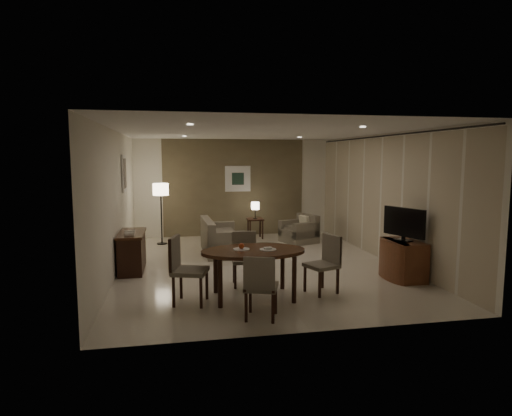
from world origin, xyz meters
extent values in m
cube|color=beige|center=(0.00, 0.00, 0.00)|extent=(5.50, 7.00, 0.00)
cube|color=white|center=(0.00, 0.00, 2.70)|extent=(5.50, 7.00, 0.00)
cube|color=brown|center=(0.00, 3.50, 1.35)|extent=(5.50, 0.00, 2.70)
cube|color=silver|center=(-2.75, 0.00, 1.35)|extent=(0.00, 7.00, 2.70)
cube|color=silver|center=(2.75, 0.00, 1.35)|extent=(0.00, 7.00, 2.70)
cube|color=brown|center=(0.00, 3.48, 1.35)|extent=(3.96, 0.03, 2.70)
cylinder|color=black|center=(2.68, 0.00, 2.64)|extent=(0.03, 6.80, 0.03)
cube|color=silver|center=(0.10, 3.46, 1.60)|extent=(0.72, 0.03, 0.72)
cube|color=#1C3326|center=(0.10, 3.44, 1.60)|extent=(0.34, 0.01, 0.34)
cube|color=silver|center=(-2.72, 1.20, 1.85)|extent=(0.03, 0.60, 0.80)
cube|color=gray|center=(-2.71, 1.20, 1.85)|extent=(0.01, 0.46, 0.64)
cylinder|color=white|center=(-1.40, -1.80, 2.69)|extent=(0.10, 0.10, 0.01)
cylinder|color=white|center=(1.40, -1.80, 2.69)|extent=(0.10, 0.10, 0.01)
cylinder|color=white|center=(-1.40, 1.80, 2.69)|extent=(0.10, 0.10, 0.01)
cylinder|color=white|center=(1.40, 1.80, 2.69)|extent=(0.10, 0.10, 0.01)
cylinder|color=white|center=(-0.65, -1.99, 0.77)|extent=(0.26, 0.26, 0.02)
cylinder|color=white|center=(-0.25, -2.09, 0.77)|extent=(0.26, 0.26, 0.02)
sphere|color=#A73813|center=(-0.65, -1.99, 0.82)|extent=(0.09, 0.09, 0.09)
cube|color=white|center=(-0.25, -2.09, 0.79)|extent=(0.12, 0.08, 0.03)
cylinder|color=#423E25|center=(0.49, 1.56, 0.01)|extent=(1.30, 1.30, 0.01)
camera|label=1|loc=(-1.65, -8.44, 2.18)|focal=30.00mm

